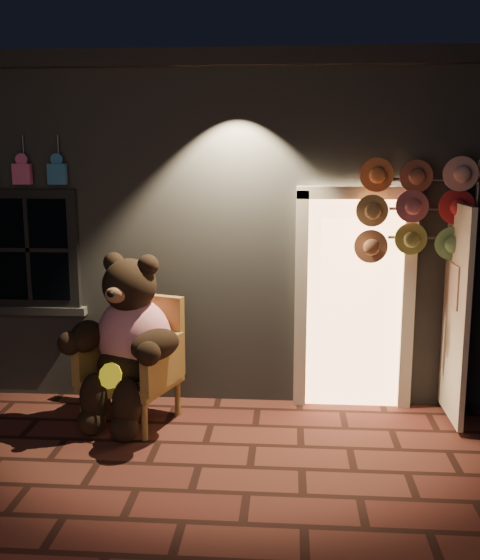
# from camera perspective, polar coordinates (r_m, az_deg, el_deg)

# --- Properties ---
(ground) EXTENTS (60.00, 60.00, 0.00)m
(ground) POSITION_cam_1_polar(r_m,az_deg,el_deg) (5.53, -3.60, -15.82)
(ground) COLOR #532820
(ground) RESTS_ON ground
(shop_building) EXTENTS (7.30, 5.95, 3.51)m
(shop_building) POSITION_cam_1_polar(r_m,az_deg,el_deg) (8.95, -0.21, 6.00)
(shop_building) COLOR slate
(shop_building) RESTS_ON ground
(wicker_armchair) EXTENTS (0.98, 0.93, 1.17)m
(wicker_armchair) POSITION_cam_1_polar(r_m,az_deg,el_deg) (6.30, -9.08, -6.85)
(wicker_armchair) COLOR olive
(wicker_armchair) RESTS_ON ground
(teddy_bear) EXTENTS (1.10, 1.02, 1.60)m
(teddy_bear) POSITION_cam_1_polar(r_m,az_deg,el_deg) (6.11, -9.73, -5.29)
(teddy_bear) COLOR red
(teddy_bear) RESTS_ON ground
(hat_rack) EXTENTS (1.39, 0.22, 2.46)m
(hat_rack) POSITION_cam_1_polar(r_m,az_deg,el_deg) (6.33, 16.32, 5.91)
(hat_rack) COLOR #59595E
(hat_rack) RESTS_ON ground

